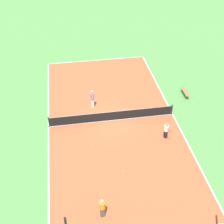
# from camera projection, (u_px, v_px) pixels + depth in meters

# --- Properties ---
(ground_plane) EXTENTS (80.00, 80.00, 0.00)m
(ground_plane) POSITION_uv_depth(u_px,v_px,m) (112.00, 120.00, 26.86)
(ground_plane) COLOR #518E47
(court_surface) EXTENTS (10.92, 22.05, 0.02)m
(court_surface) POSITION_uv_depth(u_px,v_px,m) (112.00, 120.00, 26.85)
(court_surface) COLOR #B75633
(court_surface) RESTS_ON ground_plane
(tennis_net) EXTENTS (10.72, 0.10, 1.00)m
(tennis_net) POSITION_uv_depth(u_px,v_px,m) (112.00, 115.00, 26.53)
(tennis_net) COLOR black
(tennis_net) RESTS_ON court_surface
(bench) EXTENTS (0.36, 1.57, 0.45)m
(bench) POSITION_uv_depth(u_px,v_px,m) (185.00, 92.00, 29.61)
(bench) COLOR olive
(bench) RESTS_ON ground_plane
(player_far_white) EXTENTS (0.51, 0.98, 1.42)m
(player_far_white) POSITION_uv_depth(u_px,v_px,m) (166.00, 130.00, 24.59)
(player_far_white) COLOR black
(player_far_white) RESTS_ON court_surface
(player_center_orange) EXTENTS (0.41, 0.41, 1.59)m
(player_center_orange) POSITION_uv_depth(u_px,v_px,m) (102.00, 207.00, 18.79)
(player_center_orange) COLOR #4C4C51
(player_center_orange) RESTS_ON court_surface
(player_baseline_gray) EXTENTS (0.40, 0.40, 1.84)m
(player_baseline_gray) POSITION_uv_depth(u_px,v_px,m) (92.00, 98.00, 27.68)
(player_baseline_gray) COLOR white
(player_baseline_gray) RESTS_ON court_surface
(tennis_ball_midcourt) EXTENTS (0.07, 0.07, 0.07)m
(tennis_ball_midcourt) POSITION_uv_depth(u_px,v_px,m) (92.00, 145.00, 24.29)
(tennis_ball_midcourt) COLOR #CCE033
(tennis_ball_midcourt) RESTS_ON court_surface
(tennis_ball_near_net) EXTENTS (0.07, 0.07, 0.07)m
(tennis_ball_near_net) POSITION_uv_depth(u_px,v_px,m) (113.00, 98.00, 29.41)
(tennis_ball_near_net) COLOR #CCE033
(tennis_ball_near_net) RESTS_ON court_surface
(tennis_ball_right_alley) EXTENTS (0.07, 0.07, 0.07)m
(tennis_ball_right_alley) POSITION_uv_depth(u_px,v_px,m) (123.00, 171.00, 22.24)
(tennis_ball_right_alley) COLOR #CCE033
(tennis_ball_right_alley) RESTS_ON court_surface
(tennis_ball_far_baseline) EXTENTS (0.07, 0.07, 0.07)m
(tennis_ball_far_baseline) POSITION_uv_depth(u_px,v_px,m) (73.00, 97.00, 29.49)
(tennis_ball_far_baseline) COLOR #CCE033
(tennis_ball_far_baseline) RESTS_ON court_surface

